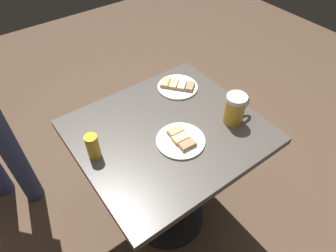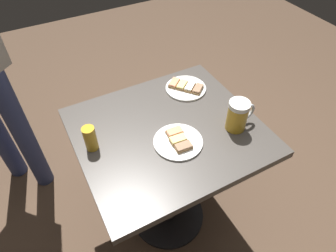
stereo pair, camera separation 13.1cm
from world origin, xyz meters
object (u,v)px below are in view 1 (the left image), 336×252
at_px(plate_far, 178,86).
at_px(beer_glass_small, 93,147).
at_px(plate_near, 181,139).
at_px(beer_mug, 235,109).

relative_size(plate_far, beer_glass_small, 1.81).
bearing_deg(beer_glass_small, plate_far, -164.15).
xyz_separation_m(plate_near, plate_far, (-0.21, -0.30, 0.00)).
height_order(plate_far, beer_glass_small, beer_glass_small).
xyz_separation_m(plate_far, beer_glass_small, (0.55, 0.15, 0.05)).
bearing_deg(beer_mug, beer_glass_small, -17.11).
relative_size(plate_near, beer_glass_small, 1.85).
height_order(plate_near, beer_mug, beer_mug).
bearing_deg(beer_mug, plate_far, -80.40).
bearing_deg(beer_glass_small, beer_mug, 162.89).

